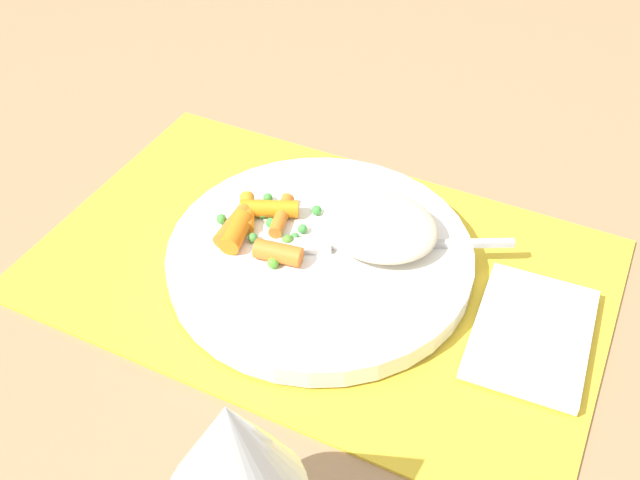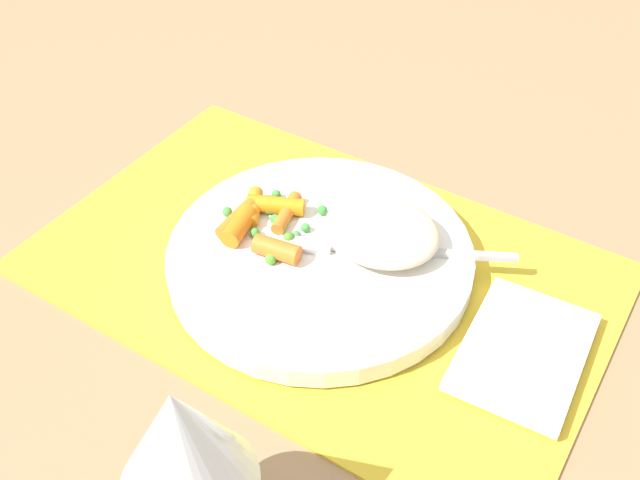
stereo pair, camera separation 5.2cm
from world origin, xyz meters
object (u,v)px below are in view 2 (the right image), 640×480
(carrot_portion, at_px, (260,221))
(napkin, at_px, (522,354))
(fork, at_px, (372,249))
(wine_glass, at_px, (182,445))
(rice_mound, at_px, (382,231))
(plate, at_px, (320,256))

(carrot_portion, xyz_separation_m, napkin, (-0.25, -0.00, -0.02))
(fork, xyz_separation_m, wine_glass, (-0.03, 0.27, 0.08))
(rice_mound, bearing_deg, fork, 86.83)
(napkin, bearing_deg, plate, -1.02)
(plate, distance_m, napkin, 0.19)
(rice_mound, bearing_deg, napkin, 165.47)
(rice_mound, distance_m, wine_glass, 0.29)
(plate, bearing_deg, fork, -152.61)
(plate, height_order, rice_mound, rice_mound)
(fork, distance_m, napkin, 0.15)
(carrot_portion, relative_size, wine_glass, 0.58)
(rice_mound, xyz_separation_m, fork, (0.00, 0.01, -0.01))
(fork, relative_size, napkin, 1.47)
(fork, bearing_deg, rice_mound, -93.17)
(carrot_portion, height_order, wine_glass, wine_glass)
(rice_mound, xyz_separation_m, wine_glass, (-0.03, 0.28, 0.07))
(carrot_portion, height_order, napkin, carrot_portion)
(plate, xyz_separation_m, fork, (-0.04, -0.02, 0.01))
(carrot_portion, bearing_deg, rice_mound, -158.44)
(carrot_portion, relative_size, napkin, 0.71)
(napkin, bearing_deg, rice_mound, -14.53)
(plate, distance_m, carrot_portion, 0.06)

